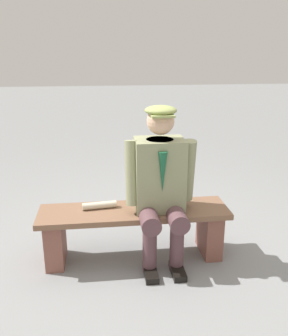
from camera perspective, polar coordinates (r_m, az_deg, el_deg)
name	(u,v)px	position (r m, az deg, el deg)	size (l,w,h in m)	color
ground_plane	(134,256)	(3.18, -1.50, -13.59)	(30.00, 30.00, 0.00)	gray
bench	(134,226)	(3.04, -1.54, -9.00)	(1.53, 0.40, 0.43)	brown
seated_man	(160,182)	(2.86, 2.56, -2.20)	(0.55, 0.55, 1.27)	gray
rolled_magazine	(100,205)	(3.01, -6.93, -5.78)	(0.06, 0.06, 0.27)	beige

